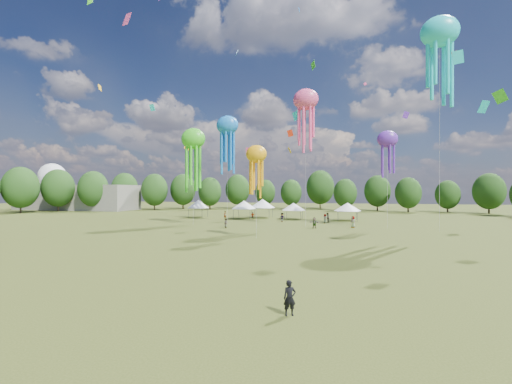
# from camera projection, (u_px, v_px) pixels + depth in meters

# --- Properties ---
(ground) EXTENTS (300.00, 300.00, 0.00)m
(ground) POSITION_uv_depth(u_px,v_px,m) (141.00, 294.00, 19.27)
(ground) COLOR #384416
(ground) RESTS_ON ground
(observer_main) EXTENTS (0.74, 0.62, 1.71)m
(observer_main) POSITION_uv_depth(u_px,v_px,m) (290.00, 298.00, 15.97)
(observer_main) COLOR black
(observer_main) RESTS_ON ground
(spectator_near) EXTENTS (0.95, 0.94, 1.55)m
(spectator_near) POSITION_uv_depth(u_px,v_px,m) (226.00, 223.00, 53.84)
(spectator_near) COLOR gray
(spectator_near) RESTS_ON ground
(spectators_far) EXTENTS (26.87, 13.77, 1.92)m
(spectators_far) POSITION_uv_depth(u_px,v_px,m) (303.00, 219.00, 60.85)
(spectators_far) COLOR gray
(spectators_far) RESTS_ON ground
(festival_tents) EXTENTS (38.20, 8.05, 4.28)m
(festival_tents) POSITION_uv_depth(u_px,v_px,m) (268.00, 205.00, 72.14)
(festival_tents) COLOR #47474C
(festival_tents) RESTS_ON ground
(show_kites) EXTENTS (45.44, 22.91, 32.32)m
(show_kites) POSITION_uv_depth(u_px,v_px,m) (310.00, 111.00, 55.08)
(show_kites) COLOR #43E025
(show_kites) RESTS_ON ground
(small_kites) EXTENTS (75.45, 59.99, 44.96)m
(small_kites) POSITION_uv_depth(u_px,v_px,m) (290.00, 61.00, 61.47)
(small_kites) COLOR #43E025
(small_kites) RESTS_ON ground
(treeline) EXTENTS (201.57, 95.24, 13.43)m
(treeline) POSITION_uv_depth(u_px,v_px,m) (276.00, 189.00, 80.79)
(treeline) COLOR #38281C
(treeline) RESTS_ON ground
(hangar) EXTENTS (40.00, 12.00, 8.00)m
(hangar) POSITION_uv_depth(u_px,v_px,m) (77.00, 197.00, 106.82)
(hangar) COLOR gray
(hangar) RESTS_ON ground
(radome) EXTENTS (9.00, 9.00, 16.00)m
(radome) POSITION_uv_depth(u_px,v_px,m) (52.00, 180.00, 116.57)
(radome) COLOR white
(radome) RESTS_ON ground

